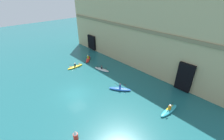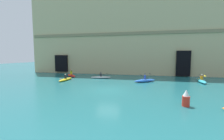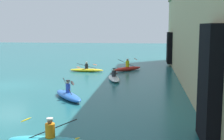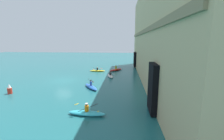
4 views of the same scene
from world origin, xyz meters
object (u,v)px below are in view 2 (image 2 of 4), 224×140
object	(u,v)px
marker_buoy	(186,99)
kayak_blue	(145,80)
kayak_red	(71,75)
kayak_cyan	(202,81)
kayak_yellow	(65,79)
kayak_white	(101,77)

from	to	relation	value
marker_buoy	kayak_blue	bearing A→B (deg)	107.15
kayak_red	marker_buoy	size ratio (longest dim) A/B	2.44
kayak_cyan	kayak_blue	distance (m)	7.72
kayak_cyan	marker_buoy	xyz separation A→B (m)	(-4.64, -10.94, 0.34)
kayak_cyan	kayak_yellow	size ratio (longest dim) A/B	1.02
kayak_cyan	kayak_red	distance (m)	20.33
kayak_white	marker_buoy	world-z (taller)	marker_buoy
kayak_blue	marker_buoy	distance (m)	10.06
kayak_cyan	kayak_yellow	distance (m)	19.31
marker_buoy	kayak_yellow	bearing A→B (deg)	149.87
kayak_white	kayak_yellow	distance (m)	5.55
kayak_cyan	kayak_blue	bearing A→B (deg)	-76.31
kayak_white	kayak_red	world-z (taller)	kayak_red
kayak_blue	marker_buoy	world-z (taller)	kayak_blue
kayak_blue	kayak_yellow	distance (m)	11.60
marker_buoy	kayak_white	bearing A→B (deg)	130.62
kayak_yellow	marker_buoy	distance (m)	16.77
kayak_white	marker_buoy	size ratio (longest dim) A/B	2.75
kayak_white	kayak_red	xyz separation A→B (m)	(-5.66, 0.72, 0.05)
kayak_cyan	kayak_red	size ratio (longest dim) A/B	1.13
kayak_cyan	marker_buoy	world-z (taller)	marker_buoy
kayak_cyan	kayak_red	bearing A→B (deg)	-90.25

